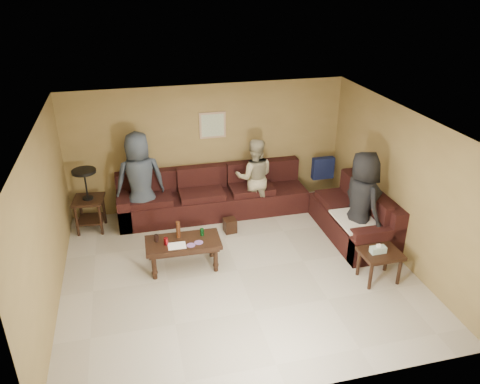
{
  "coord_description": "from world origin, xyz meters",
  "views": [
    {
      "loc": [
        -1.47,
        -6.14,
        4.47
      ],
      "look_at": [
        0.25,
        0.85,
        1.0
      ],
      "focal_mm": 35.0,
      "sensor_mm": 36.0,
      "label": 1
    }
  ],
  "objects_px": {
    "end_table_left": "(88,199)",
    "person_left": "(140,181)",
    "person_right": "(361,202)",
    "sectional_sofa": "(260,206)",
    "waste_bin": "(230,225)",
    "side_table_right": "(380,256)",
    "person_middle": "(254,177)",
    "coffee_table": "(183,245)"
  },
  "relations": [
    {
      "from": "end_table_left",
      "to": "waste_bin",
      "type": "relative_size",
      "value": 4.62
    },
    {
      "from": "end_table_left",
      "to": "person_right",
      "type": "relative_size",
      "value": 0.68
    },
    {
      "from": "person_left",
      "to": "person_middle",
      "type": "distance_m",
      "value": 2.18
    },
    {
      "from": "sectional_sofa",
      "to": "side_table_right",
      "type": "height_order",
      "value": "sectional_sofa"
    },
    {
      "from": "sectional_sofa",
      "to": "side_table_right",
      "type": "xyz_separation_m",
      "value": [
        1.28,
        -2.27,
        0.11
      ]
    },
    {
      "from": "coffee_table",
      "to": "side_table_right",
      "type": "height_order",
      "value": "coffee_table"
    },
    {
      "from": "sectional_sofa",
      "to": "person_right",
      "type": "xyz_separation_m",
      "value": [
        1.38,
        -1.33,
        0.57
      ]
    },
    {
      "from": "sectional_sofa",
      "to": "person_middle",
      "type": "distance_m",
      "value": 0.58
    },
    {
      "from": "coffee_table",
      "to": "person_middle",
      "type": "xyz_separation_m",
      "value": [
        1.62,
        1.55,
        0.36
      ]
    },
    {
      "from": "waste_bin",
      "to": "person_right",
      "type": "height_order",
      "value": "person_right"
    },
    {
      "from": "coffee_table",
      "to": "end_table_left",
      "type": "height_order",
      "value": "end_table_left"
    },
    {
      "from": "sectional_sofa",
      "to": "waste_bin",
      "type": "bearing_deg",
      "value": -158.06
    },
    {
      "from": "coffee_table",
      "to": "person_left",
      "type": "distance_m",
      "value": 1.76
    },
    {
      "from": "sectional_sofa",
      "to": "waste_bin",
      "type": "height_order",
      "value": "sectional_sofa"
    },
    {
      "from": "coffee_table",
      "to": "person_middle",
      "type": "bearing_deg",
      "value": 43.7
    },
    {
      "from": "sectional_sofa",
      "to": "person_right",
      "type": "distance_m",
      "value": 2.0
    },
    {
      "from": "coffee_table",
      "to": "person_right",
      "type": "bearing_deg",
      "value": -2.56
    },
    {
      "from": "side_table_right",
      "to": "person_left",
      "type": "distance_m",
      "value": 4.4
    },
    {
      "from": "waste_bin",
      "to": "side_table_right",
      "type": "bearing_deg",
      "value": -45.96
    },
    {
      "from": "sectional_sofa",
      "to": "end_table_left",
      "type": "xyz_separation_m",
      "value": [
        -3.16,
        0.44,
        0.31
      ]
    },
    {
      "from": "coffee_table",
      "to": "waste_bin",
      "type": "bearing_deg",
      "value": 43.44
    },
    {
      "from": "coffee_table",
      "to": "person_middle",
      "type": "height_order",
      "value": "person_middle"
    },
    {
      "from": "sectional_sofa",
      "to": "end_table_left",
      "type": "relative_size",
      "value": 3.83
    },
    {
      "from": "side_table_right",
      "to": "waste_bin",
      "type": "xyz_separation_m",
      "value": [
        -1.94,
        2.0,
        -0.3
      ]
    },
    {
      "from": "end_table_left",
      "to": "person_left",
      "type": "distance_m",
      "value": 1.01
    },
    {
      "from": "person_left",
      "to": "waste_bin",
      "type": "bearing_deg",
      "value": 150.71
    },
    {
      "from": "person_left",
      "to": "sectional_sofa",
      "type": "bearing_deg",
      "value": 163.7
    },
    {
      "from": "person_left",
      "to": "person_right",
      "type": "xyz_separation_m",
      "value": [
        3.58,
        -1.72,
        -0.03
      ]
    },
    {
      "from": "person_right",
      "to": "end_table_left",
      "type": "bearing_deg",
      "value": 61.46
    },
    {
      "from": "person_left",
      "to": "end_table_left",
      "type": "bearing_deg",
      "value": -9.51
    },
    {
      "from": "person_middle",
      "to": "sectional_sofa",
      "type": "bearing_deg",
      "value": 106.36
    },
    {
      "from": "sectional_sofa",
      "to": "person_right",
      "type": "height_order",
      "value": "person_right"
    },
    {
      "from": "side_table_right",
      "to": "person_right",
      "type": "bearing_deg",
      "value": 83.69
    },
    {
      "from": "person_left",
      "to": "person_right",
      "type": "distance_m",
      "value": 3.97
    },
    {
      "from": "end_table_left",
      "to": "sectional_sofa",
      "type": "bearing_deg",
      "value": -8.0
    },
    {
      "from": "coffee_table",
      "to": "waste_bin",
      "type": "height_order",
      "value": "coffee_table"
    },
    {
      "from": "person_left",
      "to": "person_middle",
      "type": "bearing_deg",
      "value": 172.71
    },
    {
      "from": "person_middle",
      "to": "person_left",
      "type": "bearing_deg",
      "value": 11.53
    },
    {
      "from": "sectional_sofa",
      "to": "person_middle",
      "type": "bearing_deg",
      "value": 93.79
    },
    {
      "from": "person_left",
      "to": "person_middle",
      "type": "relative_size",
      "value": 1.18
    },
    {
      "from": "sectional_sofa",
      "to": "end_table_left",
      "type": "bearing_deg",
      "value": 172.0
    },
    {
      "from": "end_table_left",
      "to": "person_left",
      "type": "relative_size",
      "value": 0.66
    }
  ]
}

